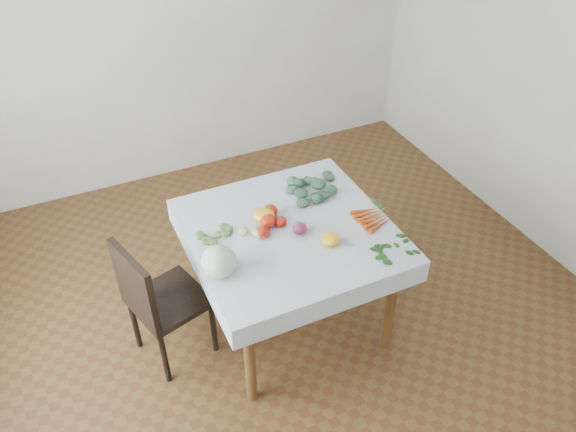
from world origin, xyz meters
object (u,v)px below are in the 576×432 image
(chair, at_px, (155,298))
(heirloom_back, at_px, (264,216))
(carrot_bunch, at_px, (374,217))
(cabbage, at_px, (219,261))
(table, at_px, (290,242))

(chair, xyz_separation_m, heirloom_back, (0.70, 0.07, 0.30))
(carrot_bunch, bearing_deg, chair, 171.83)
(cabbage, bearing_deg, table, 19.92)
(table, xyz_separation_m, carrot_bunch, (0.48, -0.13, 0.12))
(table, bearing_deg, chair, 175.97)
(chair, distance_m, cabbage, 0.52)
(heirloom_back, relative_size, carrot_bunch, 0.55)
(heirloom_back, distance_m, carrot_bunch, 0.64)
(heirloom_back, height_order, carrot_bunch, heirloom_back)
(table, xyz_separation_m, chair, (-0.80, 0.06, -0.16))
(chair, relative_size, cabbage, 4.69)
(chair, height_order, heirloom_back, chair)
(table, distance_m, chair, 0.82)
(cabbage, relative_size, heirloom_back, 1.53)
(carrot_bunch, bearing_deg, heirloom_back, 156.77)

